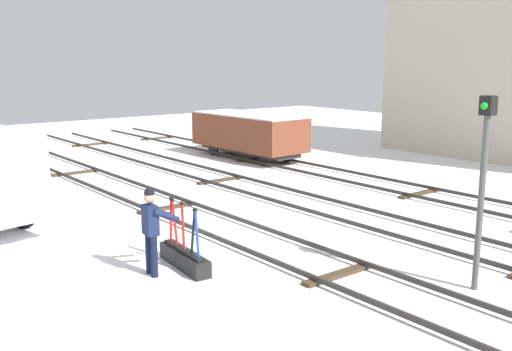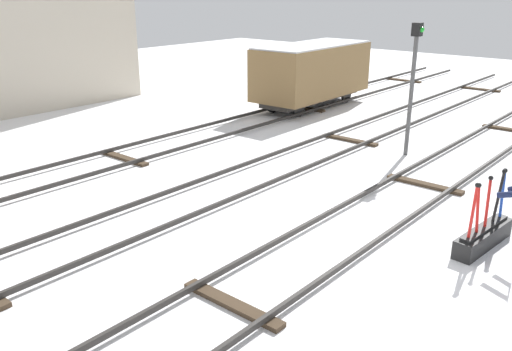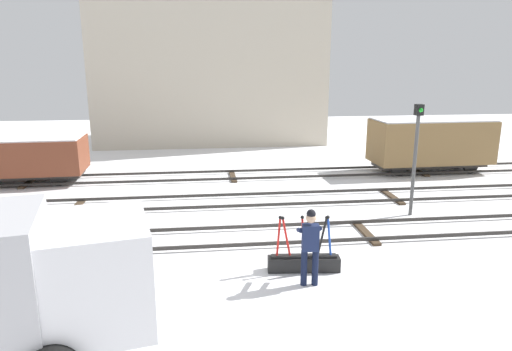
{
  "view_description": "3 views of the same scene",
  "coord_description": "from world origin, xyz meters",
  "px_view_note": "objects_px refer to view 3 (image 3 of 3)",
  "views": [
    {
      "loc": [
        11.5,
        -8.53,
        4.42
      ],
      "look_at": [
        0.17,
        0.45,
        1.55
      ],
      "focal_mm": 41.34,
      "sensor_mm": 36.0,
      "label": 1
    },
    {
      "loc": [
        -8.84,
        -5.02,
        4.74
      ],
      "look_at": [
        -0.37,
        2.2,
        0.82
      ],
      "focal_mm": 38.14,
      "sensor_mm": 36.0,
      "label": 2
    },
    {
      "loc": [
        -1.36,
        -12.64,
        5.09
      ],
      "look_at": [
        0.5,
        2.89,
        1.21
      ],
      "focal_mm": 32.25,
      "sensor_mm": 36.0,
      "label": 3
    }
  ],
  "objects_px": {
    "rail_worker": "(310,242)",
    "signal_post": "(416,148)",
    "freight_car_mid_siding": "(431,142)",
    "freight_car_far_end": "(15,157)",
    "switch_lever_frame": "(304,261)"
  },
  "relations": [
    {
      "from": "freight_car_far_end",
      "to": "freight_car_mid_siding",
      "type": "bearing_deg",
      "value": -1.93
    },
    {
      "from": "rail_worker",
      "to": "signal_post",
      "type": "xyz_separation_m",
      "value": [
        4.6,
        4.52,
        1.25
      ]
    },
    {
      "from": "rail_worker",
      "to": "switch_lever_frame",
      "type": "bearing_deg",
      "value": 92.99
    },
    {
      "from": "switch_lever_frame",
      "to": "rail_worker",
      "type": "bearing_deg",
      "value": -87.01
    },
    {
      "from": "signal_post",
      "to": "freight_car_mid_siding",
      "type": "bearing_deg",
      "value": 58.47
    },
    {
      "from": "rail_worker",
      "to": "freight_car_far_end",
      "type": "height_order",
      "value": "freight_car_far_end"
    },
    {
      "from": "signal_post",
      "to": "freight_car_far_end",
      "type": "bearing_deg",
      "value": 158.27
    },
    {
      "from": "rail_worker",
      "to": "signal_post",
      "type": "height_order",
      "value": "signal_post"
    },
    {
      "from": "signal_post",
      "to": "freight_car_mid_siding",
      "type": "relative_size",
      "value": 0.68
    },
    {
      "from": "freight_car_mid_siding",
      "to": "switch_lever_frame",
      "type": "bearing_deg",
      "value": -131.51
    },
    {
      "from": "signal_post",
      "to": "freight_car_far_end",
      "type": "xyz_separation_m",
      "value": [
        -14.9,
        5.94,
        -1.13
      ]
    },
    {
      "from": "freight_car_far_end",
      "to": "rail_worker",
      "type": "bearing_deg",
      "value": -47.39
    },
    {
      "from": "signal_post",
      "to": "freight_car_far_end",
      "type": "distance_m",
      "value": 16.07
    },
    {
      "from": "switch_lever_frame",
      "to": "freight_car_mid_siding",
      "type": "height_order",
      "value": "freight_car_mid_siding"
    },
    {
      "from": "switch_lever_frame",
      "to": "freight_car_far_end",
      "type": "xyz_separation_m",
      "value": [
        -10.33,
        9.72,
        0.93
      ]
    }
  ]
}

